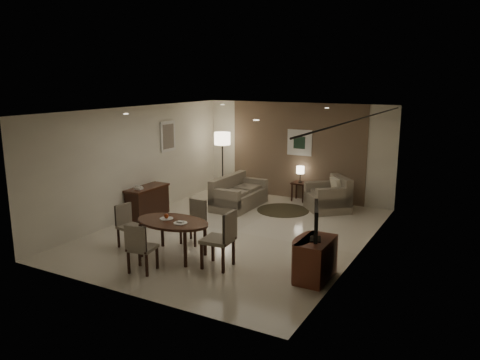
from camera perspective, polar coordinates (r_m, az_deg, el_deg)
The scene contains 31 objects.
room_shell at distance 10.47m, azimuth 0.53°, elevation 1.28°, with size 5.50×7.00×2.70m.
taupe_accent at distance 13.23m, azimuth 6.88°, elevation 3.52°, with size 3.96×0.03×2.70m, color brown.
curtain_wall at distance 9.15m, azimuth 14.25°, elevation -0.93°, with size 0.08×6.70×2.58m, color beige, non-canonical shape.
curtain_rod at distance 8.95m, azimuth 14.70°, elevation 7.33°, with size 0.03×0.03×6.80m, color black.
art_back_frame at distance 13.13m, azimuth 7.27°, elevation 4.55°, with size 0.72×0.03×0.72m, color silver.
art_back_canvas at distance 13.12m, azimuth 7.25°, elevation 4.54°, with size 0.34×0.01×0.34m, color #1C3222.
art_left_frame at distance 12.52m, azimuth -8.78°, elevation 5.28°, with size 0.03×0.60×0.80m, color silver.
art_left_canvas at distance 12.51m, azimuth -8.72°, elevation 5.28°, with size 0.01×0.46×0.64m, color gray.
downlight_nl at distance 9.31m, azimuth -13.74°, elevation 7.83°, with size 0.10×0.10×0.01m, color white.
downlight_nr at distance 7.71m, azimuth 1.98°, elevation 7.30°, with size 0.10×0.10×0.01m, color white.
downlight_fl at distance 12.20m, azimuth -2.17°, elevation 9.17°, with size 0.10×0.10×0.01m, color white.
downlight_fr at distance 11.03m, azimuth 10.55°, elevation 8.63°, with size 0.10×0.10×0.01m, color white.
console_desk at distance 11.74m, azimuth -11.20°, elevation -2.62°, with size 0.48×1.20×0.75m, color #3E2214, non-canonical shape.
telephone at distance 11.42m, azimuth -12.25°, elevation -0.90°, with size 0.20×0.14×0.09m, color white, non-canonical shape.
tv_cabinet at distance 8.14m, azimuth 9.21°, elevation -9.53°, with size 0.48×0.90×0.70m, color brown, non-canonical shape.
flat_tv at distance 7.93m, azimuth 9.24°, elevation -5.01°, with size 0.06×0.88×0.60m, color black, non-canonical shape.
dining_table at distance 9.11m, azimuth -8.16°, elevation -7.08°, with size 1.50×0.94×0.70m, color #3E2214, non-canonical shape.
chair_near at distance 8.48m, azimuth -11.80°, elevation -8.02°, with size 0.44×0.44×0.90m, color gray, non-canonical shape.
chair_far at distance 9.74m, azimuth -5.80°, elevation -5.16°, with size 0.43×0.43×0.89m, color gray, non-canonical shape.
chair_left at distance 9.72m, azimuth -13.21°, elevation -5.52°, with size 0.42×0.42×0.87m, color gray, non-canonical shape.
chair_right at distance 8.46m, azimuth -2.74°, elevation -7.20°, with size 0.51×0.51×1.06m, color gray, non-canonical shape.
plate_a at distance 9.14m, azimuth -8.95°, elevation -4.67°, with size 0.26×0.26×0.02m, color white.
plate_b at distance 8.83m, azimuth -7.28°, elevation -5.22°, with size 0.26×0.26×0.02m, color white.
fruit_apple at distance 9.12m, azimuth -8.96°, elevation -4.35°, with size 0.09×0.09×0.09m, color #993411.
napkin at distance 8.82m, azimuth -7.28°, elevation -5.08°, with size 0.12×0.08×0.03m, color white.
round_rug at distance 12.18m, azimuth 5.26°, elevation -3.69°, with size 1.34×1.34×0.01m, color #3E3523.
sofa at distance 12.36m, azimuth -0.11°, elevation -1.47°, with size 0.86×1.73×0.81m, color gray, non-canonical shape.
armchair at distance 12.21m, azimuth 10.62°, elevation -1.70°, with size 0.99×0.94×0.88m, color gray, non-canonical shape.
side_table at distance 13.14m, azimuth 7.28°, elevation -1.39°, with size 0.41×0.41×0.52m, color black, non-canonical shape.
table_lamp at distance 13.03m, azimuth 7.35°, elevation 0.80°, with size 0.22×0.22×0.50m, color #FFEAC1, non-canonical shape.
floor_lamp at distance 13.60m, azimuth -2.15°, elevation 1.99°, with size 0.46×0.46×1.83m, color #FFE5B7, non-canonical shape.
Camera 1 is at (4.86, -8.65, 3.37)m, focal length 35.00 mm.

